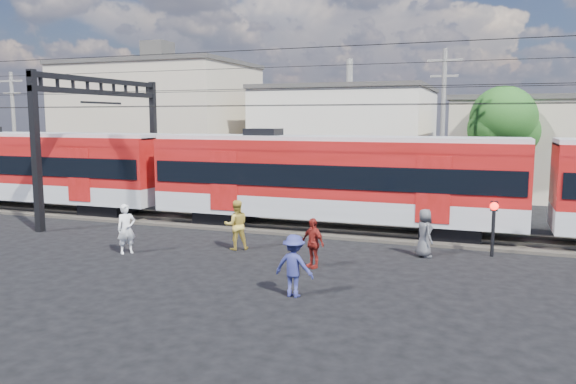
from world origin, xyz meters
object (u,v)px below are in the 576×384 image
commuter_train (336,177)px  pedestrian_c (294,266)px  pedestrian_a (126,229)px  crossing_signal (494,218)px

commuter_train → pedestrian_c: (1.32, -9.21, -1.52)m
pedestrian_c → pedestrian_a: bearing=-13.2°
pedestrian_a → crossing_signal: 13.29m
commuter_train → pedestrian_c: commuter_train is taller
commuter_train → pedestrian_c: 9.42m
commuter_train → pedestrian_c: bearing=-81.9°
commuter_train → crossing_signal: size_ratio=24.91×
commuter_train → pedestrian_a: size_ratio=27.54×
crossing_signal → pedestrian_a: bearing=-162.1°
commuter_train → crossing_signal: commuter_train is taller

